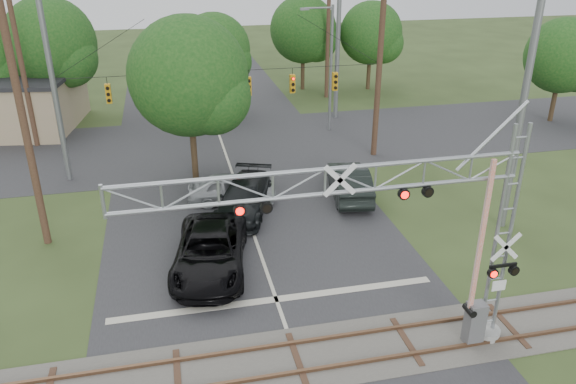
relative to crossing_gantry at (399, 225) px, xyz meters
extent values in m
cube|color=#2C2B2E|center=(-3.14, 8.37, -4.98)|extent=(14.00, 90.00, 0.02)
cube|color=#2C2B2E|center=(-3.14, 22.37, -4.98)|extent=(90.00, 12.00, 0.02)
cube|color=#4C4841|center=(-3.14, 0.37, -4.97)|extent=(90.00, 3.20, 0.05)
cube|color=brown|center=(-3.14, -0.35, -4.90)|extent=(90.00, 0.12, 0.14)
cube|color=brown|center=(-3.14, 1.09, -4.90)|extent=(90.00, 0.12, 0.14)
cylinder|color=gray|center=(3.76, 0.07, -4.83)|extent=(1.00, 1.00, 0.33)
cube|color=silver|center=(3.70, -0.27, -2.61)|extent=(0.50, 0.03, 0.39)
cube|color=#606062|center=(3.09, -0.16, -4.16)|extent=(0.61, 0.50, 1.66)
cube|color=red|center=(2.82, -0.16, -0.78)|extent=(0.16, 0.10, 5.54)
cylinder|color=slate|center=(-12.64, 18.37, 0.76)|extent=(0.32, 0.32, 11.50)
cylinder|color=#3B261B|center=(6.36, 18.37, 0.76)|extent=(0.36, 0.36, 11.50)
cylinder|color=black|center=(-3.14, 18.37, 0.97)|extent=(19.00, 0.03, 0.03)
cube|color=#C3850D|center=(-9.80, 18.37, 0.02)|extent=(0.30, 0.30, 1.10)
cube|color=#C3850D|center=(-7.14, 18.37, 0.02)|extent=(0.30, 0.30, 1.10)
cube|color=#C3850D|center=(-4.47, 18.37, 0.02)|extent=(0.30, 0.30, 1.10)
cube|color=#C3850D|center=(-1.80, 18.37, 0.02)|extent=(0.30, 0.30, 1.10)
cube|color=#C3850D|center=(0.86, 18.37, 0.02)|extent=(0.30, 0.30, 1.10)
cube|color=#C3850D|center=(3.53, 18.37, 0.02)|extent=(0.30, 0.30, 1.10)
imported|color=black|center=(-5.43, 6.68, -4.11)|extent=(4.03, 6.80, 1.77)
imported|color=black|center=(-3.18, 11.83, -4.16)|extent=(4.16, 6.20, 1.67)
imported|color=#929699|center=(-3.63, 13.18, -4.19)|extent=(4.92, 2.61, 1.59)
imported|color=black|center=(2.75, 12.56, -4.11)|extent=(2.71, 5.59, 1.76)
cylinder|color=slate|center=(4.98, 24.02, -0.55)|extent=(0.20, 0.20, 8.89)
cylinder|color=slate|center=(3.99, 24.02, 3.70)|extent=(1.98, 0.12, 0.12)
cube|color=#606062|center=(3.01, 24.02, 3.65)|extent=(0.59, 0.25, 0.15)
cylinder|color=#3B261B|center=(-15.57, 25.07, 0.64)|extent=(0.34, 0.34, 11.25)
cylinder|color=slate|center=(6.35, 26.92, 0.89)|extent=(0.34, 0.34, 11.75)
cylinder|color=#3B261B|center=(-12.69, 10.70, 1.13)|extent=(0.34, 0.34, 12.25)
cylinder|color=slate|center=(9.07, 7.59, 1.83)|extent=(0.34, 0.34, 13.65)
cylinder|color=#3B261B|center=(7.37, 33.00, 1.05)|extent=(0.34, 0.34, 12.08)
cylinder|color=#392A1A|center=(-14.52, 30.17, -2.85)|extent=(0.36, 0.36, 4.28)
sphere|color=#124013|center=(-14.52, 30.17, 1.04)|extent=(6.62, 6.62, 6.62)
cylinder|color=#392A1A|center=(-5.34, 16.99, -2.84)|extent=(0.36, 0.36, 4.31)
sphere|color=#124013|center=(-5.34, 16.99, 1.08)|extent=(6.66, 6.66, 6.66)
cylinder|color=#392A1A|center=(-2.66, 29.99, -3.17)|extent=(0.36, 0.36, 3.63)
sphere|color=#124013|center=(-2.66, 29.99, 0.13)|extent=(5.62, 5.62, 5.62)
cylinder|color=#392A1A|center=(6.00, 36.26, -3.06)|extent=(0.36, 0.36, 3.87)
sphere|color=#124013|center=(6.00, 36.26, 0.46)|extent=(5.98, 5.98, 5.98)
cylinder|color=#392A1A|center=(12.01, 34.98, -3.17)|extent=(0.36, 0.36, 3.64)
sphere|color=#124013|center=(12.01, 34.98, 0.14)|extent=(5.63, 5.63, 5.63)
cylinder|color=#392A1A|center=(22.39, 22.34, -3.20)|extent=(0.36, 0.36, 3.58)
sphere|color=#124013|center=(22.39, 22.34, 0.05)|extent=(5.53, 5.53, 5.53)
camera|label=1|loc=(-6.71, -14.19, 8.11)|focal=35.00mm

